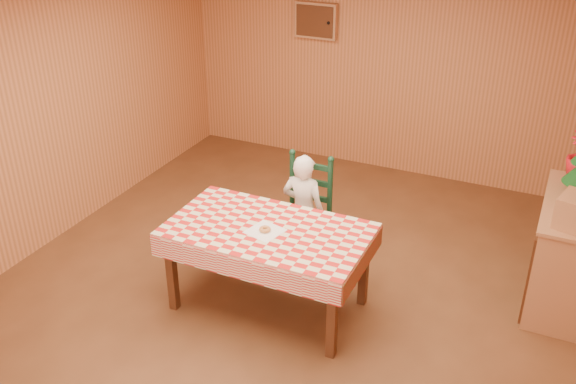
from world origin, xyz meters
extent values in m
plane|color=brown|center=(0.00, 0.00, 0.00)|extent=(6.00, 6.00, 0.00)
cube|color=#C17645|center=(0.00, 3.00, 1.30)|extent=(5.00, 0.10, 2.60)
cube|color=#C17645|center=(-2.50, 0.00, 1.30)|extent=(0.10, 6.00, 2.60)
cube|color=#B67D52|center=(-0.90, 2.94, 1.75)|extent=(0.52, 0.08, 0.42)
cube|color=#4F2915|center=(-0.90, 2.90, 1.75)|extent=(0.46, 0.02, 0.36)
sphere|color=black|center=(-0.72, 2.88, 1.75)|extent=(0.04, 0.04, 0.04)
cube|color=#4F2915|center=(-0.03, -0.14, 0.72)|extent=(1.60, 0.90, 0.06)
cube|color=#4F2915|center=(-0.75, -0.51, 0.34)|extent=(0.07, 0.07, 0.69)
cube|color=#4F2915|center=(0.69, -0.51, 0.34)|extent=(0.07, 0.07, 0.69)
cube|color=#4F2915|center=(-0.75, 0.23, 0.34)|extent=(0.07, 0.07, 0.69)
cube|color=#4F2915|center=(0.69, 0.23, 0.34)|extent=(0.07, 0.07, 0.69)
cube|color=red|center=(-0.03, -0.14, 0.76)|extent=(1.64, 0.94, 0.02)
cube|color=red|center=(-0.03, -0.61, 0.66)|extent=(1.64, 0.02, 0.18)
cube|color=red|center=(-0.03, 0.33, 0.66)|extent=(1.64, 0.02, 0.18)
cube|color=#2D5928|center=(-0.85, -0.14, 0.66)|extent=(0.02, 0.94, 0.18)
cube|color=#2D5928|center=(0.79, -0.14, 0.66)|extent=(0.02, 0.94, 0.18)
cube|color=#10311E|center=(-0.03, 0.59, 0.43)|extent=(0.44, 0.40, 0.04)
cylinder|color=#10311E|center=(-0.22, 0.42, 0.21)|extent=(0.04, 0.04, 0.41)
cylinder|color=#10311E|center=(0.16, 0.42, 0.21)|extent=(0.04, 0.04, 0.41)
cylinder|color=#10311E|center=(-0.22, 0.76, 0.21)|extent=(0.04, 0.04, 0.41)
cylinder|color=#10311E|center=(0.16, 0.76, 0.21)|extent=(0.04, 0.04, 0.41)
cylinder|color=#10311E|center=(-0.22, 0.76, 0.75)|extent=(0.05, 0.05, 0.60)
sphere|color=#10311E|center=(-0.22, 0.76, 1.05)|extent=(0.06, 0.06, 0.06)
cylinder|color=#10311E|center=(0.16, 0.76, 0.75)|extent=(0.05, 0.05, 0.60)
sphere|color=#10311E|center=(0.16, 0.76, 1.05)|extent=(0.06, 0.06, 0.06)
cube|color=#10311E|center=(-0.03, 0.76, 0.63)|extent=(0.38, 0.03, 0.05)
cube|color=#10311E|center=(-0.03, 0.76, 0.79)|extent=(0.38, 0.03, 0.05)
cube|color=#10311E|center=(-0.03, 0.76, 0.95)|extent=(0.38, 0.03, 0.05)
imported|color=white|center=(-0.03, 0.59, 0.56)|extent=(0.41, 0.27, 1.12)
cube|color=white|center=(-0.03, -0.19, 0.77)|extent=(0.32, 0.32, 0.00)
torus|color=#C78447|center=(-0.03, -0.19, 0.79)|extent=(0.11, 0.11, 0.03)
cube|color=#B67D52|center=(2.24, 1.04, 0.45)|extent=(0.50, 1.20, 0.90)
cube|color=#4F2915|center=(1.98, 1.04, 0.45)|extent=(0.02, 1.20, 0.80)
camera|label=1|loc=(2.01, -4.14, 3.43)|focal=40.00mm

